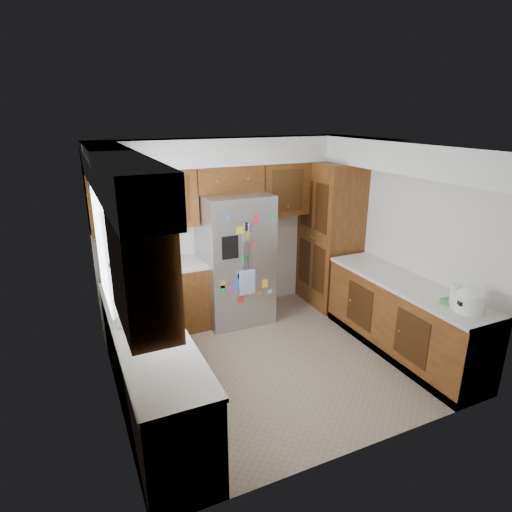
# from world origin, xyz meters

# --- Properties ---
(floor) EXTENTS (3.60, 3.60, 0.00)m
(floor) POSITION_xyz_m (0.00, 0.00, 0.00)
(floor) COLOR gray
(floor) RESTS_ON ground
(room_shell) EXTENTS (3.64, 3.24, 2.52)m
(room_shell) POSITION_xyz_m (-0.11, 0.36, 1.82)
(room_shell) COLOR silver
(room_shell) RESTS_ON ground
(left_counter_run) EXTENTS (1.36, 3.20, 0.92)m
(left_counter_run) POSITION_xyz_m (-1.36, 0.03, 0.43)
(left_counter_run) COLOR #492A0E
(left_counter_run) RESTS_ON ground
(right_counter_run) EXTENTS (0.63, 2.25, 0.92)m
(right_counter_run) POSITION_xyz_m (1.50, -0.47, 0.42)
(right_counter_run) COLOR #492A0E
(right_counter_run) RESTS_ON ground
(pantry) EXTENTS (0.60, 0.90, 2.15)m
(pantry) POSITION_xyz_m (1.50, 1.15, 1.07)
(pantry) COLOR #492A0E
(pantry) RESTS_ON ground
(fridge) EXTENTS (0.90, 0.79, 1.80)m
(fridge) POSITION_xyz_m (-0.00, 1.20, 0.90)
(fridge) COLOR #A7A6AC
(fridge) RESTS_ON ground
(bridge_cabinet) EXTENTS (0.96, 0.34, 0.35)m
(bridge_cabinet) POSITION_xyz_m (0.00, 1.43, 1.98)
(bridge_cabinet) COLOR #492A0E
(bridge_cabinet) RESTS_ON fridge
(fridge_top_items) EXTENTS (0.57, 0.34, 0.26)m
(fridge_top_items) POSITION_xyz_m (0.02, 1.42, 2.27)
(fridge_top_items) COLOR #1634BC
(fridge_top_items) RESTS_ON bridge_cabinet
(sink_assembly) EXTENTS (0.52, 0.70, 0.37)m
(sink_assembly) POSITION_xyz_m (-1.50, 0.10, 0.99)
(sink_assembly) COLOR white
(sink_assembly) RESTS_ON left_counter_run
(left_counter_clutter) EXTENTS (0.39, 0.86, 0.38)m
(left_counter_clutter) POSITION_xyz_m (-1.48, 0.82, 1.05)
(left_counter_clutter) COLOR black
(left_counter_clutter) RESTS_ON left_counter_run
(rice_cooker) EXTENTS (0.29, 0.28, 0.25)m
(rice_cooker) POSITION_xyz_m (1.50, -1.32, 1.05)
(rice_cooker) COLOR white
(rice_cooker) RESTS_ON right_counter_run
(paper_towel) EXTENTS (0.11, 0.11, 0.25)m
(paper_towel) POSITION_xyz_m (1.44, -1.19, 1.04)
(paper_towel) COLOR white
(paper_towel) RESTS_ON right_counter_run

